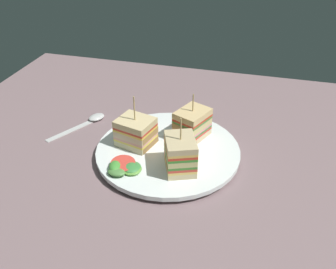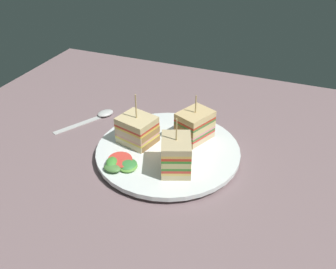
% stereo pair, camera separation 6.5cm
% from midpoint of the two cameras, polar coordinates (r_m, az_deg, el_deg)
% --- Properties ---
extents(ground_plane, '(0.98, 0.81, 0.02)m').
position_cam_midpoint_polar(ground_plane, '(0.68, -2.74, -3.92)').
color(ground_plane, slate).
extents(plate, '(0.26, 0.26, 0.02)m').
position_cam_midpoint_polar(plate, '(0.67, -2.78, -2.67)').
color(plate, white).
rests_on(plate, ground_plane).
extents(sandwich_wedge_0, '(0.07, 0.07, 0.10)m').
position_cam_midpoint_polar(sandwich_wedge_0, '(0.67, -7.69, 0.37)').
color(sandwich_wedge_0, beige).
rests_on(sandwich_wedge_0, plate).
extents(sandwich_wedge_1, '(0.07, 0.07, 0.10)m').
position_cam_midpoint_polar(sandwich_wedge_1, '(0.60, -1.18, -3.12)').
color(sandwich_wedge_1, beige).
rests_on(sandwich_wedge_1, plate).
extents(sandwich_wedge_2, '(0.07, 0.08, 0.09)m').
position_cam_midpoint_polar(sandwich_wedge_2, '(0.68, 1.02, 1.55)').
color(sandwich_wedge_2, beige).
rests_on(sandwich_wedge_2, plate).
extents(salad_garnish, '(0.06, 0.05, 0.01)m').
position_cam_midpoint_polar(salad_garnish, '(0.62, -9.80, -5.11)').
color(salad_garnish, green).
rests_on(salad_garnish, plate).
extents(spoon, '(0.08, 0.13, 0.01)m').
position_cam_midpoint_polar(spoon, '(0.79, -14.25, 2.03)').
color(spoon, silver).
rests_on(spoon, ground_plane).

